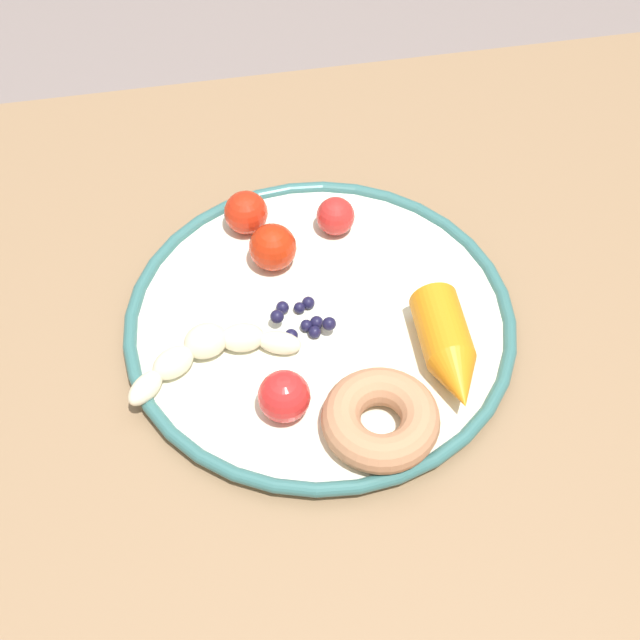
{
  "coord_description": "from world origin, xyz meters",
  "views": [
    {
      "loc": [
        0.1,
        0.48,
        1.4
      ],
      "look_at": [
        0.01,
        -0.02,
        0.75
      ],
      "focal_mm": 52.67,
      "sensor_mm": 36.0,
      "label": 1
    }
  ],
  "objects_px": {
    "donut": "(381,419)",
    "tomato_far": "(246,213)",
    "carrot_orange": "(448,350)",
    "tomato_extra": "(284,396)",
    "blueberry_pile": "(303,320)",
    "dining_table": "(338,396)",
    "tomato_mid": "(273,247)",
    "plate": "(320,322)",
    "tomato_near": "(336,216)",
    "banana": "(209,353)"
  },
  "relations": [
    {
      "from": "carrot_orange",
      "to": "tomato_extra",
      "type": "relative_size",
      "value": 2.65
    },
    {
      "from": "plate",
      "to": "tomato_mid",
      "type": "height_order",
      "value": "tomato_mid"
    },
    {
      "from": "donut",
      "to": "tomato_far",
      "type": "bearing_deg",
      "value": -72.6
    },
    {
      "from": "tomato_far",
      "to": "tomato_extra",
      "type": "bearing_deg",
      "value": 90.93
    },
    {
      "from": "donut",
      "to": "dining_table",
      "type": "bearing_deg",
      "value": -82.74
    },
    {
      "from": "plate",
      "to": "tomato_far",
      "type": "height_order",
      "value": "tomato_far"
    },
    {
      "from": "tomato_extra",
      "to": "blueberry_pile",
      "type": "bearing_deg",
      "value": -109.08
    },
    {
      "from": "banana",
      "to": "carrot_orange",
      "type": "bearing_deg",
      "value": 168.78
    },
    {
      "from": "tomato_mid",
      "to": "blueberry_pile",
      "type": "bearing_deg",
      "value": 100.65
    },
    {
      "from": "carrot_orange",
      "to": "blueberry_pile",
      "type": "distance_m",
      "value": 0.13
    },
    {
      "from": "carrot_orange",
      "to": "tomato_mid",
      "type": "bearing_deg",
      "value": -47.77
    },
    {
      "from": "dining_table",
      "to": "tomato_far",
      "type": "relative_size",
      "value": 31.63
    },
    {
      "from": "dining_table",
      "to": "plate",
      "type": "height_order",
      "value": "plate"
    },
    {
      "from": "tomato_far",
      "to": "plate",
      "type": "bearing_deg",
      "value": 111.61
    },
    {
      "from": "blueberry_pile",
      "to": "tomato_extra",
      "type": "distance_m",
      "value": 0.09
    },
    {
      "from": "blueberry_pile",
      "to": "plate",
      "type": "bearing_deg",
      "value": -167.33
    },
    {
      "from": "dining_table",
      "to": "tomato_mid",
      "type": "xyz_separation_m",
      "value": [
        0.04,
        -0.09,
        0.12
      ]
    },
    {
      "from": "dining_table",
      "to": "banana",
      "type": "relative_size",
      "value": 8.32
    },
    {
      "from": "blueberry_pile",
      "to": "tomato_near",
      "type": "distance_m",
      "value": 0.12
    },
    {
      "from": "tomato_near",
      "to": "donut",
      "type": "bearing_deg",
      "value": 88.35
    },
    {
      "from": "banana",
      "to": "tomato_near",
      "type": "xyz_separation_m",
      "value": [
        -0.13,
        -0.13,
        0.01
      ]
    },
    {
      "from": "carrot_orange",
      "to": "tomato_mid",
      "type": "height_order",
      "value": "tomato_mid"
    },
    {
      "from": "blueberry_pile",
      "to": "tomato_far",
      "type": "xyz_separation_m",
      "value": [
        0.03,
        -0.12,
        0.01
      ]
    },
    {
      "from": "tomato_mid",
      "to": "tomato_extra",
      "type": "bearing_deg",
      "value": 84.78
    },
    {
      "from": "carrot_orange",
      "to": "blueberry_pile",
      "type": "height_order",
      "value": "carrot_orange"
    },
    {
      "from": "blueberry_pile",
      "to": "tomato_far",
      "type": "bearing_deg",
      "value": -75.5
    },
    {
      "from": "donut",
      "to": "blueberry_pile",
      "type": "xyz_separation_m",
      "value": [
        0.04,
        -0.11,
        -0.01
      ]
    },
    {
      "from": "banana",
      "to": "blueberry_pile",
      "type": "relative_size",
      "value": 2.85
    },
    {
      "from": "donut",
      "to": "tomato_mid",
      "type": "distance_m",
      "value": 0.2
    },
    {
      "from": "tomato_near",
      "to": "blueberry_pile",
      "type": "bearing_deg",
      "value": 65.45
    },
    {
      "from": "blueberry_pile",
      "to": "tomato_far",
      "type": "relative_size",
      "value": 1.34
    },
    {
      "from": "plate",
      "to": "tomato_extra",
      "type": "height_order",
      "value": "tomato_extra"
    },
    {
      "from": "plate",
      "to": "tomato_far",
      "type": "xyz_separation_m",
      "value": [
        0.05,
        -0.12,
        0.02
      ]
    },
    {
      "from": "banana",
      "to": "donut",
      "type": "bearing_deg",
      "value": 144.17
    },
    {
      "from": "tomato_extra",
      "to": "tomato_mid",
      "type": "bearing_deg",
      "value": -95.22
    },
    {
      "from": "plate",
      "to": "carrot_orange",
      "type": "relative_size",
      "value": 3.04
    },
    {
      "from": "donut",
      "to": "tomato_near",
      "type": "distance_m",
      "value": 0.22
    },
    {
      "from": "banana",
      "to": "donut",
      "type": "height_order",
      "value": "donut"
    },
    {
      "from": "blueberry_pile",
      "to": "tomato_near",
      "type": "relative_size",
      "value": 1.52
    },
    {
      "from": "blueberry_pile",
      "to": "tomato_extra",
      "type": "height_order",
      "value": "tomato_extra"
    },
    {
      "from": "blueberry_pile",
      "to": "tomato_mid",
      "type": "distance_m",
      "value": 0.08
    },
    {
      "from": "donut",
      "to": "tomato_mid",
      "type": "bearing_deg",
      "value": -73.34
    },
    {
      "from": "dining_table",
      "to": "tomato_near",
      "type": "bearing_deg",
      "value": -99.13
    },
    {
      "from": "banana",
      "to": "tomato_extra",
      "type": "bearing_deg",
      "value": 132.29
    },
    {
      "from": "dining_table",
      "to": "donut",
      "type": "relative_size",
      "value": 13.71
    },
    {
      "from": "carrot_orange",
      "to": "tomato_near",
      "type": "height_order",
      "value": "carrot_orange"
    },
    {
      "from": "carrot_orange",
      "to": "tomato_far",
      "type": "bearing_deg",
      "value": -52.49
    },
    {
      "from": "plate",
      "to": "tomato_mid",
      "type": "distance_m",
      "value": 0.08
    },
    {
      "from": "tomato_mid",
      "to": "tomato_far",
      "type": "height_order",
      "value": "tomato_mid"
    },
    {
      "from": "tomato_far",
      "to": "tomato_extra",
      "type": "height_order",
      "value": "tomato_extra"
    }
  ]
}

